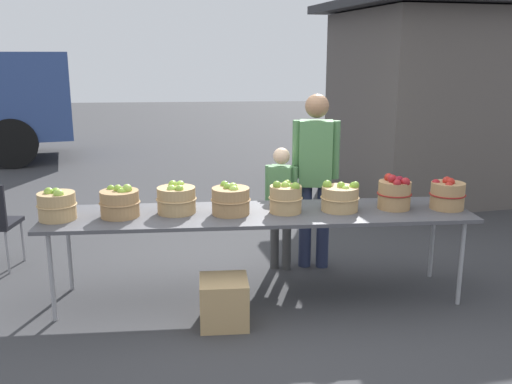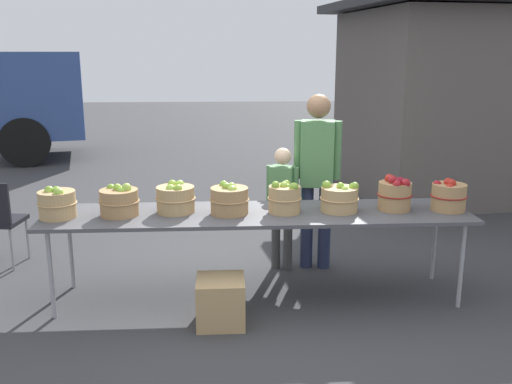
{
  "view_description": "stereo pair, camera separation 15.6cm",
  "coord_description": "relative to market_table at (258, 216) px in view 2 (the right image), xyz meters",
  "views": [
    {
      "loc": [
        -0.44,
        -4.5,
        2.03
      ],
      "look_at": [
        0.0,
        0.3,
        0.85
      ],
      "focal_mm": 39.89,
      "sensor_mm": 36.0,
      "label": 1
    },
    {
      "loc": [
        -0.29,
        -4.51,
        2.03
      ],
      "look_at": [
        0.0,
        0.3,
        0.85
      ],
      "focal_mm": 39.89,
      "sensor_mm": 36.0,
      "label": 2
    }
  ],
  "objects": [
    {
      "name": "ground_plane",
      "position": [
        0.0,
        0.0,
        -0.72
      ],
      "size": [
        40.0,
        40.0,
        0.0
      ],
      "primitive_type": "plane",
      "color": "#38383A"
    },
    {
      "name": "market_table",
      "position": [
        0.0,
        0.0,
        0.0
      ],
      "size": [
        3.5,
        0.76,
        0.75
      ],
      "color": "#4C4C51",
      "rests_on": "ground"
    },
    {
      "name": "apple_basket_green_0",
      "position": [
        -1.61,
        -0.06,
        0.15
      ],
      "size": [
        0.31,
        0.31,
        0.26
      ],
      "color": "tan",
      "rests_on": "market_table"
    },
    {
      "name": "apple_basket_green_1",
      "position": [
        -1.13,
        -0.02,
        0.15
      ],
      "size": [
        0.33,
        0.33,
        0.27
      ],
      "color": "#A87F51",
      "rests_on": "market_table"
    },
    {
      "name": "apple_basket_green_2",
      "position": [
        -0.68,
        0.05,
        0.15
      ],
      "size": [
        0.33,
        0.33,
        0.25
      ],
      "color": "tan",
      "rests_on": "market_table"
    },
    {
      "name": "apple_basket_green_3",
      "position": [
        -0.24,
        -0.02,
        0.15
      ],
      "size": [
        0.33,
        0.33,
        0.27
      ],
      "color": "#A87F51",
      "rests_on": "market_table"
    },
    {
      "name": "apple_basket_green_4",
      "position": [
        0.22,
        -0.01,
        0.15
      ],
      "size": [
        0.28,
        0.28,
        0.27
      ],
      "color": "tan",
      "rests_on": "market_table"
    },
    {
      "name": "apple_basket_green_5",
      "position": [
        0.68,
        -0.0,
        0.14
      ],
      "size": [
        0.33,
        0.33,
        0.25
      ],
      "color": "tan",
      "rests_on": "market_table"
    },
    {
      "name": "apple_basket_red_0",
      "position": [
        1.15,
        0.02,
        0.17
      ],
      "size": [
        0.29,
        0.29,
        0.3
      ],
      "color": "#A87F51",
      "rests_on": "market_table"
    },
    {
      "name": "apple_basket_red_1",
      "position": [
        1.59,
        -0.03,
        0.15
      ],
      "size": [
        0.3,
        0.3,
        0.28
      ],
      "color": "#A87F51",
      "rests_on": "market_table"
    },
    {
      "name": "vendor_adult",
      "position": [
        0.6,
        0.67,
        0.26
      ],
      "size": [
        0.43,
        0.28,
        1.67
      ],
      "rotation": [
        0.0,
        0.0,
        2.94
      ],
      "color": "#262D4C",
      "rests_on": "ground"
    },
    {
      "name": "child_customer",
      "position": [
        0.27,
        0.63,
        -0.02
      ],
      "size": [
        0.29,
        0.23,
        1.18
      ],
      "rotation": [
        0.0,
        0.0,
        2.74
      ],
      "color": "#3F3F3F",
      "rests_on": "ground"
    },
    {
      "name": "food_kiosk",
      "position": [
        3.18,
        3.61,
        0.67
      ],
      "size": [
        3.9,
        3.4,
        2.74
      ],
      "rotation": [
        0.0,
        0.0,
        0.15
      ],
      "color": "#59514C",
      "rests_on": "ground"
    },
    {
      "name": "produce_crate",
      "position": [
        -0.32,
        -0.48,
        -0.54
      ],
      "size": [
        0.37,
        0.37,
        0.37
      ],
      "primitive_type": "cube",
      "color": "tan",
      "rests_on": "ground"
    }
  ]
}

